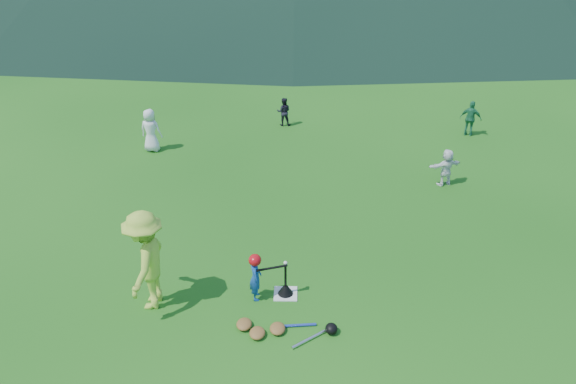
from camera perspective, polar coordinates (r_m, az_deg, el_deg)
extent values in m
plane|color=#185212|center=(11.03, -0.25, -10.34)|extent=(120.00, 120.00, 0.00)
cube|color=silver|center=(11.03, -0.25, -10.30)|extent=(0.45, 0.45, 0.02)
sphere|color=white|center=(10.59, -0.26, -7.22)|extent=(0.08, 0.08, 0.08)
imported|color=#164497|center=(10.68, -3.32, -8.66)|extent=(0.27, 0.37, 0.95)
imported|color=#AED23D|center=(10.53, -14.19, -6.77)|extent=(0.83, 1.33, 1.98)
imported|color=white|center=(17.12, -13.77, 6.11)|extent=(0.70, 0.53, 1.29)
imported|color=black|center=(18.61, -0.44, 8.16)|extent=(0.46, 0.36, 0.94)
imported|color=#237549|center=(18.67, 18.06, 7.11)|extent=(0.71, 0.51, 1.13)
imported|color=white|center=(15.24, 15.79, 2.42)|extent=(0.98, 0.61, 1.01)
cone|color=black|center=(10.97, -0.25, -9.89)|extent=(0.30, 0.30, 0.18)
cylinder|color=black|center=(10.76, -0.26, -8.47)|extent=(0.04, 0.04, 0.50)
ellipsoid|color=#B40C13|center=(10.45, -3.38, -6.92)|extent=(0.24, 0.26, 0.22)
cylinder|color=black|center=(10.52, -1.72, -7.74)|extent=(0.61, 0.20, 0.07)
ellipsoid|color=olive|center=(10.13, -3.14, -14.11)|extent=(0.28, 0.34, 0.13)
ellipsoid|color=olive|center=(10.21, -1.08, -13.70)|extent=(0.28, 0.34, 0.13)
ellipsoid|color=olive|center=(10.32, -4.48, -13.25)|extent=(0.28, 0.34, 0.13)
cylinder|color=silver|center=(10.06, 2.12, -14.72)|extent=(0.61, 0.47, 0.06)
cylinder|color=#263FA5|center=(10.32, 0.95, -13.39)|extent=(0.68, 0.12, 0.05)
ellipsoid|color=black|center=(10.18, 4.42, -13.68)|extent=(0.22, 0.24, 0.19)
cube|color=gray|center=(37.15, 0.79, 18.61)|extent=(70.00, 0.03, 1.20)
cylinder|color=gray|center=(37.15, 0.79, 18.61)|extent=(0.07, 0.07, 1.30)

